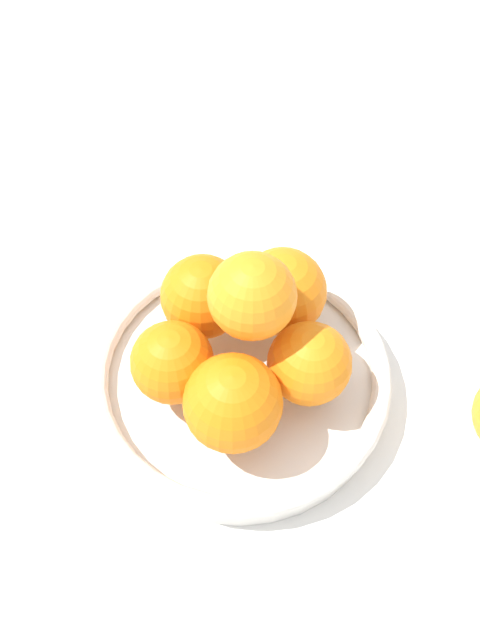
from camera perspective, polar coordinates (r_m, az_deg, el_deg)
ground_plane at (r=0.56m, az=-0.00°, el=-6.14°), size 4.00×4.00×0.00m
fruit_bowl at (r=0.54m, az=-0.00°, el=-5.10°), size 0.26×0.26×0.04m
orange_pile at (r=0.49m, az=0.26°, el=-1.29°), size 0.17×0.18×0.12m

